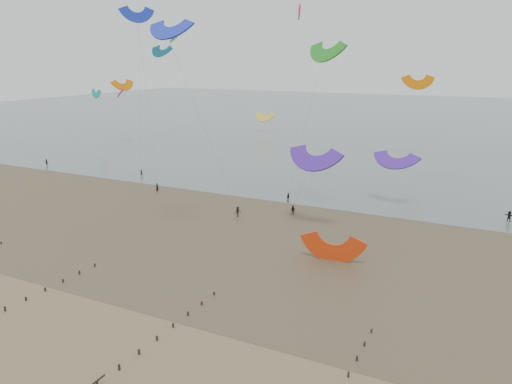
# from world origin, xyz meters

# --- Properties ---
(ground) EXTENTS (500.00, 500.00, 0.00)m
(ground) POSITION_xyz_m (0.00, 0.00, 0.00)
(ground) COLOR brown
(ground) RESTS_ON ground
(sea_and_shore) EXTENTS (500.00, 665.00, 0.03)m
(sea_and_shore) POSITION_xyz_m (-4.08, 34.40, 0.01)
(sea_and_shore) COLOR #475654
(sea_and_shore) RESTS_ON ground
(kitesurfer_lead) EXTENTS (0.73, 0.52, 1.88)m
(kitesurfer_lead) POSITION_xyz_m (-29.66, 45.62, 0.94)
(kitesurfer_lead) COLOR black
(kitesurfer_lead) RESTS_ON ground
(kitesurfers) EXTENTS (162.61, 19.06, 1.84)m
(kitesurfers) POSITION_xyz_m (16.41, 48.53, 0.88)
(kitesurfers) COLOR black
(kitesurfers) RESTS_ON ground
(grounded_kite) EXTENTS (7.83, 6.29, 4.11)m
(grounded_kite) POSITION_xyz_m (12.82, 27.77, 0.00)
(grounded_kite) COLOR red
(grounded_kite) RESTS_ON ground
(kites_airborne) EXTENTS (224.11, 109.50, 40.64)m
(kites_airborne) POSITION_xyz_m (-1.69, 84.29, 21.57)
(kites_airborne) COLOR yellow
(kites_airborne) RESTS_ON ground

